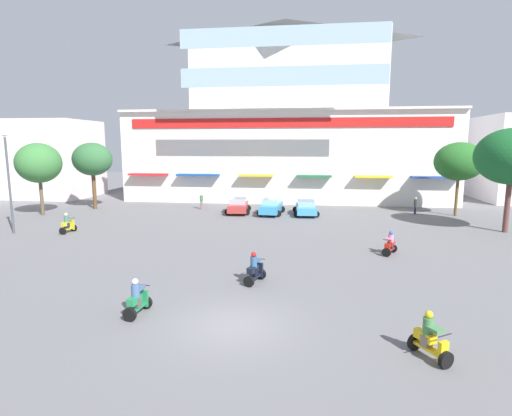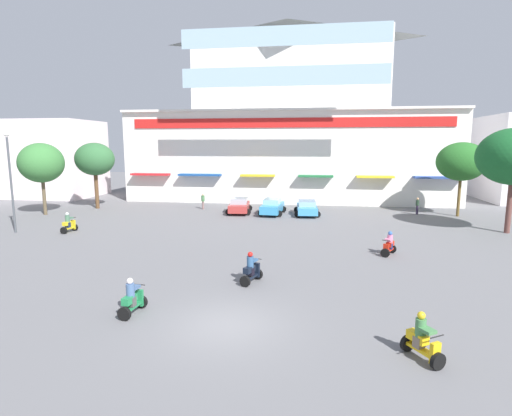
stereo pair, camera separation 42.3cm
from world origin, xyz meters
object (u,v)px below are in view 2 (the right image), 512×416
Objects in this scene: parked_car_0 at (239,205)px; streetlamp_near at (10,176)px; parked_car_1 at (272,206)px; pedestrian_1 at (417,205)px; scooter_rider_1 at (251,270)px; scooter_rider_5 at (389,245)px; pedestrian_0 at (203,200)px; plaza_tree_0 at (95,159)px; scooter_rider_0 at (69,224)px; parked_car_2 at (307,208)px; scooter_rider_6 at (132,299)px; plaza_tree_3 at (462,162)px; plaza_tree_2 at (41,163)px; scooter_rider_2 at (422,341)px.

parked_car_0 is 0.55× the size of streetlamp_near.
pedestrian_1 reaches higher than parked_car_1.
scooter_rider_1 reaches higher than scooter_rider_5.
parked_car_0 is 4.49m from pedestrian_0.
parked_car_1 is 2.76× the size of scooter_rider_1.
parked_car_1 is 7.61m from pedestrian_0.
plaza_tree_0 is 4.34× the size of scooter_rider_0.
plaza_tree_0 is 11.67m from streetlamp_near.
plaza_tree_0 is at bearing 133.86° from scooter_rider_1.
streetlamp_near is at bearing -89.87° from plaza_tree_0.
parked_car_2 is at bearing -1.93° from parked_car_0.
scooter_rider_1 is 5.80m from scooter_rider_6.
plaza_tree_3 is at bearing -8.66° from pedestrian_1.
parked_car_1 is at bearing 82.60° from scooter_rider_6.
plaza_tree_0 is at bearing -179.26° from plaza_tree_3.
plaza_tree_2 is 7.95m from streetlamp_near.
plaza_tree_3 is at bearing 4.82° from parked_car_1.
plaza_tree_3 is (35.24, 0.45, -0.03)m from plaza_tree_0.
scooter_rider_2 is at bearing -103.07° from pedestrian_1.
streetlamp_near reaches higher than scooter_rider_5.
plaza_tree_3 is at bearing 5.87° from parked_car_2.
scooter_rider_6 is (11.29, -13.23, -0.02)m from scooter_rider_0.
parked_car_2 is (-13.74, -1.41, -4.29)m from plaza_tree_3.
parked_car_2 is (3.23, 0.02, -0.05)m from parked_car_1.
parked_car_0 is 2.54× the size of pedestrian_1.
parked_car_0 is 2.83× the size of scooter_rider_5.
parked_car_1 is 21.42m from streetlamp_near.
scooter_rider_2 reaches higher than parked_car_0.
scooter_rider_5 is 15.86m from pedestrian_1.
plaza_tree_2 is at bearing 135.21° from scooter_rider_0.
scooter_rider_0 reaches higher than parked_car_2.
plaza_tree_3 is 1.66× the size of parked_car_0.
parked_car_1 is 2.69× the size of pedestrian_1.
pedestrian_1 is at bearing -0.27° from pedestrian_0.
scooter_rider_1 is (19.26, -20.05, -4.38)m from plaza_tree_0.
scooter_rider_1 reaches higher than parked_car_1.
parked_car_1 is 17.47m from scooter_rider_0.
scooter_rider_1 is at bearing -35.55° from plaza_tree_2.
scooter_rider_0 is (-31.28, -11.45, -4.36)m from plaza_tree_3.
pedestrian_1 is (27.84, 11.98, 0.28)m from scooter_rider_0.
pedestrian_0 is (-4.31, 25.31, 0.28)m from scooter_rider_6.
plaza_tree_3 is 14.47m from parked_car_2.
pedestrian_1 is (16.55, 25.21, 0.31)m from scooter_rider_6.
pedestrian_1 is (31.79, 0.98, -4.10)m from plaza_tree_0.
parked_car_0 is at bearing 102.32° from scooter_rider_1.
scooter_rider_2 is at bearing -45.64° from plaza_tree_0.
scooter_rider_6 is (15.25, -24.23, -4.41)m from plaza_tree_0.
scooter_rider_6 reaches higher than scooter_rider_5.
scooter_rider_1 is 9.53m from scooter_rider_5.
scooter_rider_0 is 5.39m from streetlamp_near.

